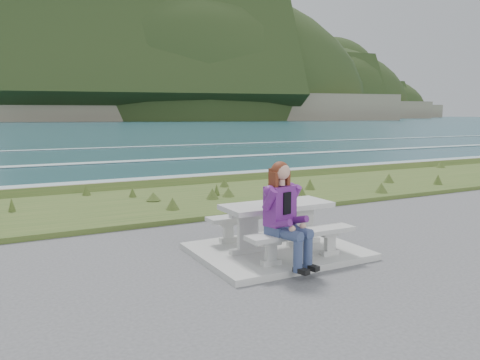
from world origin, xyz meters
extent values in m
cube|color=#AAAAA5|center=(0.00, 0.00, 0.05)|extent=(2.60, 2.10, 0.10)
cube|color=#AAAAA5|center=(-0.54, 0.00, 0.14)|extent=(0.62, 0.12, 0.08)
cube|color=#AAAAA5|center=(-0.54, 0.00, 0.44)|extent=(0.34, 0.09, 0.51)
cube|color=#AAAAA5|center=(-0.54, 0.00, 0.73)|extent=(0.62, 0.12, 0.08)
cube|color=#AAAAA5|center=(0.54, 0.00, 0.14)|extent=(0.62, 0.12, 0.08)
cube|color=#AAAAA5|center=(0.54, 0.00, 0.44)|extent=(0.34, 0.09, 0.51)
cube|color=#AAAAA5|center=(0.54, 0.00, 0.73)|extent=(0.62, 0.12, 0.08)
cube|color=#AAAAA5|center=(0.00, 0.00, 0.81)|extent=(1.80, 0.75, 0.08)
cube|color=#AAAAA5|center=(-0.54, -0.70, 0.14)|extent=(0.30, 0.12, 0.08)
cube|color=#AAAAA5|center=(-0.54, -0.70, 0.29)|extent=(0.17, 0.09, 0.22)
cube|color=#AAAAA5|center=(-0.54, -0.70, 0.44)|extent=(0.30, 0.12, 0.08)
cube|color=#AAAAA5|center=(0.54, -0.70, 0.14)|extent=(0.30, 0.12, 0.08)
cube|color=#AAAAA5|center=(0.54, -0.70, 0.29)|extent=(0.17, 0.09, 0.22)
cube|color=#AAAAA5|center=(0.54, -0.70, 0.44)|extent=(0.30, 0.12, 0.08)
cube|color=#AAAAA5|center=(0.00, -0.70, 0.52)|extent=(1.80, 0.35, 0.07)
cube|color=#AAAAA5|center=(-0.54, 0.70, 0.14)|extent=(0.30, 0.12, 0.08)
cube|color=#AAAAA5|center=(-0.54, 0.70, 0.29)|extent=(0.17, 0.09, 0.22)
cube|color=#AAAAA5|center=(-0.54, 0.70, 0.44)|extent=(0.30, 0.12, 0.08)
cube|color=#AAAAA5|center=(0.54, 0.70, 0.14)|extent=(0.30, 0.12, 0.08)
cube|color=#AAAAA5|center=(0.54, 0.70, 0.29)|extent=(0.17, 0.09, 0.22)
cube|color=#AAAAA5|center=(0.54, 0.70, 0.44)|extent=(0.30, 0.12, 0.08)
cube|color=#AAAAA5|center=(0.00, 0.70, 0.52)|extent=(1.80, 0.35, 0.07)
cube|color=#30501E|center=(0.00, 5.00, 0.00)|extent=(160.00, 4.50, 0.22)
cube|color=#695D4F|center=(0.00, 7.90, 0.00)|extent=(160.00, 0.80, 2.20)
cube|color=silver|center=(0.00, 14.00, -1.74)|extent=(220.00, 3.00, 0.06)
cube|color=silver|center=(0.00, 22.00, -1.74)|extent=(220.00, 2.00, 0.06)
cube|color=silver|center=(0.00, 34.00, -1.74)|extent=(220.00, 1.40, 0.06)
cube|color=silver|center=(0.00, 52.00, -1.74)|extent=(220.00, 1.00, 0.06)
cube|color=#695D4F|center=(130.00, 330.00, 7.20)|extent=(296.14, 193.70, 18.00)
ellipsoid|color=#1F3316|center=(130.00, 330.00, 10.20)|extent=(311.77, 210.10, 176.62)
cube|color=#695D4F|center=(320.00, 420.00, 7.20)|extent=(224.66, 148.06, 18.00)
ellipsoid|color=#1F3316|center=(320.00, 420.00, 10.20)|extent=(236.23, 161.33, 135.06)
cube|color=#695D4F|center=(480.00, 520.00, 7.20)|extent=(197.87, 126.05, 18.00)
ellipsoid|color=#1F3316|center=(480.00, 520.00, 10.20)|extent=(207.79, 137.80, 98.70)
cube|color=navy|center=(-0.31, -0.93, 0.39)|extent=(0.59, 0.85, 0.58)
cube|color=#69207D|center=(-0.38, -0.68, 0.97)|extent=(0.50, 0.36, 0.58)
sphere|color=#D8A287|center=(-0.37, -0.70, 1.47)|extent=(0.25, 0.25, 0.25)
sphere|color=#541B13|center=(-0.38, -0.67, 1.48)|extent=(0.27, 0.27, 0.27)
camera|label=1|loc=(-4.01, -6.32, 2.28)|focal=35.00mm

